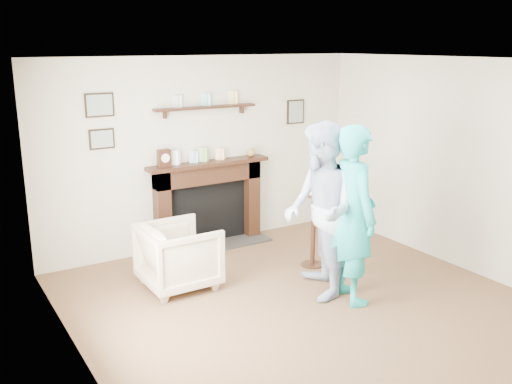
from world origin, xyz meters
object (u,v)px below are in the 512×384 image
(armchair, at_px, (180,286))
(pedestal_table, at_px, (314,214))
(woman, at_px, (350,298))
(man, at_px, (318,293))

(armchair, height_order, pedestal_table, pedestal_table)
(woman, bearing_deg, pedestal_table, 2.10)
(man, xyz_separation_m, pedestal_table, (0.44, 0.69, 0.65))
(woman, xyz_separation_m, pedestal_table, (0.21, 0.97, 0.65))
(armchair, bearing_deg, pedestal_table, -100.09)
(armchair, relative_size, man, 0.42)
(armchair, distance_m, woman, 1.90)
(armchair, xyz_separation_m, woman, (1.43, -1.25, 0.00))
(armchair, distance_m, man, 1.55)
(armchair, relative_size, pedestal_table, 0.75)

